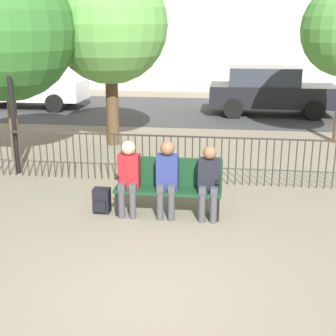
% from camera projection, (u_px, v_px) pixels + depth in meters
% --- Properties ---
extents(ground_plane, '(80.00, 80.00, 0.00)m').
position_uv_depth(ground_plane, '(142.00, 293.00, 5.44)').
color(ground_plane, '#706656').
extents(park_bench, '(1.73, 0.45, 0.92)m').
position_uv_depth(park_bench, '(169.00, 185.00, 7.60)').
color(park_bench, '#14381E').
rests_on(park_bench, ground).
extents(seated_person_0, '(0.34, 0.39, 1.23)m').
position_uv_depth(seated_person_0, '(129.00, 174.00, 7.50)').
color(seated_person_0, '#3D3D42').
rests_on(seated_person_0, ground).
extents(seated_person_1, '(0.34, 0.39, 1.25)m').
position_uv_depth(seated_person_1, '(167.00, 175.00, 7.42)').
color(seated_person_1, '#3D3D42').
rests_on(seated_person_1, ground).
extents(seated_person_2, '(0.34, 0.39, 1.19)m').
position_uv_depth(seated_person_2, '(209.00, 178.00, 7.34)').
color(seated_person_2, '#3D3D42').
rests_on(seated_person_2, ground).
extents(backpack, '(0.27, 0.25, 0.41)m').
position_uv_depth(backpack, '(102.00, 201.00, 7.71)').
color(backpack, black).
rests_on(backpack, ground).
extents(fence_railing, '(9.01, 0.03, 0.95)m').
position_uv_depth(fence_railing, '(178.00, 155.00, 9.07)').
color(fence_railing, '#2D2823').
rests_on(fence_railing, ground).
extents(tree_0, '(3.05, 3.05, 4.39)m').
position_uv_depth(tree_0, '(4.00, 31.00, 10.05)').
color(tree_0, brown).
rests_on(tree_0, ground).
extents(tree_1, '(2.86, 2.86, 4.42)m').
position_uv_depth(tree_1, '(109.00, 25.00, 11.30)').
color(tree_1, '#4C3823').
rests_on(tree_1, ground).
extents(lamp_post, '(0.28, 0.28, 3.43)m').
position_uv_depth(lamp_post, '(8.00, 62.00, 9.13)').
color(lamp_post, black).
rests_on(lamp_post, ground).
extents(street_surface, '(24.00, 6.00, 0.01)m').
position_uv_depth(street_surface, '(203.00, 111.00, 16.81)').
color(street_surface, '#333335').
rests_on(street_surface, ground).
extents(parked_car_0, '(4.20, 1.94, 1.62)m').
position_uv_depth(parked_car_0, '(270.00, 90.00, 15.89)').
color(parked_car_0, black).
rests_on(parked_car_0, ground).
extents(parked_car_1, '(4.20, 1.94, 1.62)m').
position_uv_depth(parked_car_1, '(26.00, 85.00, 17.29)').
color(parked_car_1, silver).
rests_on(parked_car_1, ground).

